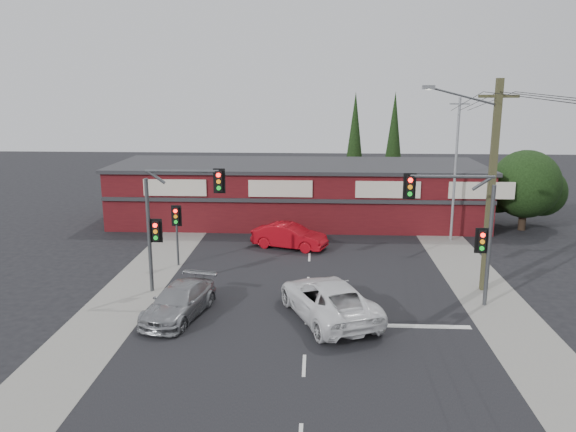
{
  "coord_description": "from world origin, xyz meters",
  "views": [
    {
      "loc": [
        0.36,
        -23.18,
        9.63
      ],
      "look_at": [
        -0.99,
        3.0,
        3.56
      ],
      "focal_mm": 35.0,
      "sensor_mm": 36.0,
      "label": 1
    }
  ],
  "objects_px": {
    "white_suv": "(328,299)",
    "silver_suv": "(179,301)",
    "shop_building": "(298,192)",
    "red_sedan": "(290,236)",
    "utility_pole": "(489,180)"
  },
  "relations": [
    {
      "from": "red_sedan",
      "to": "white_suv",
      "type": "bearing_deg",
      "value": -149.3
    },
    {
      "from": "silver_suv",
      "to": "shop_building",
      "type": "height_order",
      "value": "shop_building"
    },
    {
      "from": "shop_building",
      "to": "utility_pole",
      "type": "xyz_separation_m",
      "value": [
        9.36,
        -14.0,
        3.26
      ]
    },
    {
      "from": "white_suv",
      "to": "red_sedan",
      "type": "relative_size",
      "value": 1.32
    },
    {
      "from": "shop_building",
      "to": "white_suv",
      "type": "bearing_deg",
      "value": -83.84
    },
    {
      "from": "red_sedan",
      "to": "utility_pole",
      "type": "bearing_deg",
      "value": -106.05
    },
    {
      "from": "silver_suv",
      "to": "utility_pole",
      "type": "relative_size",
      "value": 0.47
    },
    {
      "from": "silver_suv",
      "to": "utility_pole",
      "type": "bearing_deg",
      "value": 28.49
    },
    {
      "from": "shop_building",
      "to": "silver_suv",
      "type": "bearing_deg",
      "value": -103.88
    },
    {
      "from": "white_suv",
      "to": "silver_suv",
      "type": "distance_m",
      "value": 6.36
    },
    {
      "from": "white_suv",
      "to": "utility_pole",
      "type": "xyz_separation_m",
      "value": [
        7.44,
        3.75,
        4.56
      ]
    },
    {
      "from": "utility_pole",
      "to": "shop_building",
      "type": "bearing_deg",
      "value": 123.76
    },
    {
      "from": "red_sedan",
      "to": "utility_pole",
      "type": "xyz_separation_m",
      "value": [
        9.6,
        -6.76,
        4.65
      ]
    },
    {
      "from": "white_suv",
      "to": "silver_suv",
      "type": "bearing_deg",
      "value": -20.3
    },
    {
      "from": "red_sedan",
      "to": "silver_suv",
      "type": "bearing_deg",
      "value": 177.72
    }
  ]
}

